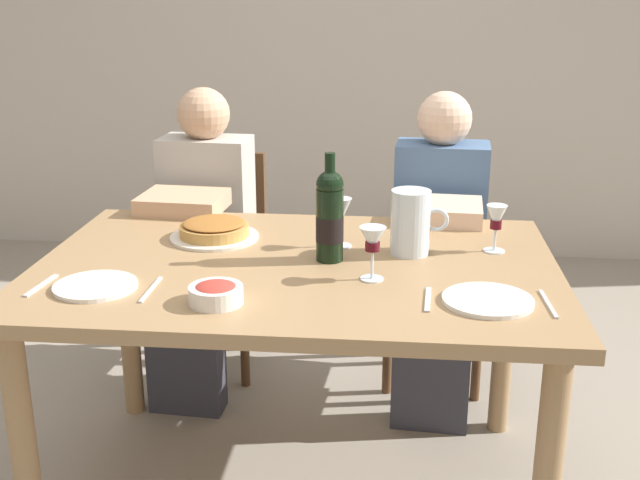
{
  "coord_description": "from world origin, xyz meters",
  "views": [
    {
      "loc": [
        0.27,
        -2.12,
        1.53
      ],
      "look_at": [
        0.06,
        0.05,
        0.81
      ],
      "focal_mm": 44.25,
      "sensor_mm": 36.0,
      "label": 1
    }
  ],
  "objects_px": {
    "baked_tart": "(214,230)",
    "wine_glass_left_diner": "(341,212)",
    "wine_glass_centre": "(373,242)",
    "diner_right": "(438,244)",
    "salad_bowl": "(216,293)",
    "dinner_plate_left_setting": "(95,286)",
    "diner_left": "(200,235)",
    "dinner_plate_right_setting": "(488,300)",
    "wine_bottle": "(330,216)",
    "chair_left": "(218,246)",
    "dining_table": "(297,293)",
    "wine_glass_right_diner": "(496,220)",
    "water_pitcher": "(411,226)",
    "chair_right": "(438,254)"
  },
  "relations": [
    {
      "from": "dining_table",
      "to": "wine_bottle",
      "type": "bearing_deg",
      "value": 20.71
    },
    {
      "from": "wine_glass_centre",
      "to": "water_pitcher",
      "type": "bearing_deg",
      "value": 65.36
    },
    {
      "from": "salad_bowl",
      "to": "wine_glass_right_diner",
      "type": "bearing_deg",
      "value": 32.81
    },
    {
      "from": "dining_table",
      "to": "wine_glass_right_diner",
      "type": "relative_size",
      "value": 10.41
    },
    {
      "from": "baked_tart",
      "to": "dinner_plate_left_setting",
      "type": "relative_size",
      "value": 1.27
    },
    {
      "from": "dinner_plate_right_setting",
      "to": "diner_left",
      "type": "xyz_separation_m",
      "value": [
        -0.98,
        0.92,
        -0.15
      ]
    },
    {
      "from": "water_pitcher",
      "to": "dinner_plate_right_setting",
      "type": "xyz_separation_m",
      "value": [
        0.19,
        -0.36,
        -0.08
      ]
    },
    {
      "from": "wine_glass_left_diner",
      "to": "wine_glass_right_diner",
      "type": "xyz_separation_m",
      "value": [
        0.46,
        -0.0,
        -0.01
      ]
    },
    {
      "from": "dinner_plate_left_setting",
      "to": "chair_left",
      "type": "bearing_deg",
      "value": 87.01
    },
    {
      "from": "dinner_plate_left_setting",
      "to": "diner_left",
      "type": "distance_m",
      "value": 0.94
    },
    {
      "from": "dinner_plate_right_setting",
      "to": "diner_left",
      "type": "relative_size",
      "value": 0.2
    },
    {
      "from": "wine_bottle",
      "to": "baked_tart",
      "type": "bearing_deg",
      "value": 156.06
    },
    {
      "from": "diner_right",
      "to": "dinner_plate_right_setting",
      "type": "bearing_deg",
      "value": 99.19
    },
    {
      "from": "wine_bottle",
      "to": "wine_glass_centre",
      "type": "bearing_deg",
      "value": -49.02
    },
    {
      "from": "wine_glass_right_diner",
      "to": "dinner_plate_left_setting",
      "type": "distance_m",
      "value": 1.16
    },
    {
      "from": "dining_table",
      "to": "chair_left",
      "type": "height_order",
      "value": "chair_left"
    },
    {
      "from": "diner_left",
      "to": "baked_tart",
      "type": "bearing_deg",
      "value": 113.93
    },
    {
      "from": "dinner_plate_left_setting",
      "to": "chair_left",
      "type": "xyz_separation_m",
      "value": [
        0.06,
        1.16,
        -0.27
      ]
    },
    {
      "from": "diner_right",
      "to": "chair_left",
      "type": "bearing_deg",
      "value": -12.26
    },
    {
      "from": "water_pitcher",
      "to": "wine_glass_right_diner",
      "type": "relative_size",
      "value": 1.35
    },
    {
      "from": "chair_left",
      "to": "water_pitcher",
      "type": "bearing_deg",
      "value": 138.11
    },
    {
      "from": "wine_glass_left_diner",
      "to": "chair_right",
      "type": "xyz_separation_m",
      "value": [
        0.34,
        0.72,
        -0.37
      ]
    },
    {
      "from": "wine_glass_centre",
      "to": "dinner_plate_left_setting",
      "type": "distance_m",
      "value": 0.75
    },
    {
      "from": "baked_tart",
      "to": "salad_bowl",
      "type": "relative_size",
      "value": 2.03
    },
    {
      "from": "baked_tart",
      "to": "diner_right",
      "type": "relative_size",
      "value": 0.24
    },
    {
      "from": "salad_bowl",
      "to": "wine_glass_centre",
      "type": "xyz_separation_m",
      "value": [
        0.39,
        0.21,
        0.08
      ]
    },
    {
      "from": "dinner_plate_left_setting",
      "to": "diner_left",
      "type": "bearing_deg",
      "value": 87.1
    },
    {
      "from": "chair_left",
      "to": "dinner_plate_left_setting",
      "type": "bearing_deg",
      "value": 91.0
    },
    {
      "from": "wine_glass_centre",
      "to": "diner_left",
      "type": "height_order",
      "value": "diner_left"
    },
    {
      "from": "water_pitcher",
      "to": "wine_glass_right_diner",
      "type": "height_order",
      "value": "water_pitcher"
    },
    {
      "from": "baked_tart",
      "to": "wine_glass_centre",
      "type": "bearing_deg",
      "value": -31.9
    },
    {
      "from": "diner_left",
      "to": "diner_right",
      "type": "relative_size",
      "value": 1.0
    },
    {
      "from": "wine_glass_centre",
      "to": "diner_right",
      "type": "bearing_deg",
      "value": 73.86
    },
    {
      "from": "wine_bottle",
      "to": "salad_bowl",
      "type": "distance_m",
      "value": 0.45
    },
    {
      "from": "dinner_plate_right_setting",
      "to": "chair_left",
      "type": "height_order",
      "value": "chair_left"
    },
    {
      "from": "salad_bowl",
      "to": "dinner_plate_right_setting",
      "type": "bearing_deg",
      "value": 5.93
    },
    {
      "from": "baked_tart",
      "to": "wine_glass_left_diner",
      "type": "relative_size",
      "value": 1.84
    },
    {
      "from": "baked_tart",
      "to": "salad_bowl",
      "type": "bearing_deg",
      "value": -76.79
    },
    {
      "from": "dinner_plate_right_setting",
      "to": "diner_right",
      "type": "bearing_deg",
      "value": 94.92
    },
    {
      "from": "dining_table",
      "to": "chair_left",
      "type": "xyz_separation_m",
      "value": [
        -0.44,
        0.91,
        -0.17
      ]
    },
    {
      "from": "dining_table",
      "to": "wine_glass_centre",
      "type": "distance_m",
      "value": 0.32
    },
    {
      "from": "dining_table",
      "to": "salad_bowl",
      "type": "bearing_deg",
      "value": -117.22
    },
    {
      "from": "dinner_plate_left_setting",
      "to": "wine_glass_left_diner",
      "type": "bearing_deg",
      "value": 33.49
    },
    {
      "from": "diner_right",
      "to": "chair_right",
      "type": "bearing_deg",
      "value": -89.28
    },
    {
      "from": "dinner_plate_left_setting",
      "to": "diner_left",
      "type": "xyz_separation_m",
      "value": [
        0.05,
        0.92,
        -0.15
      ]
    },
    {
      "from": "wine_glass_right_diner",
      "to": "chair_right",
      "type": "bearing_deg",
      "value": 99.7
    },
    {
      "from": "water_pitcher",
      "to": "chair_right",
      "type": "height_order",
      "value": "water_pitcher"
    },
    {
      "from": "baked_tart",
      "to": "dinner_plate_right_setting",
      "type": "bearing_deg",
      "value": -29.28
    },
    {
      "from": "dinner_plate_left_setting",
      "to": "wine_bottle",
      "type": "bearing_deg",
      "value": 25.35
    },
    {
      "from": "dining_table",
      "to": "diner_right",
      "type": "distance_m",
      "value": 0.79
    }
  ]
}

